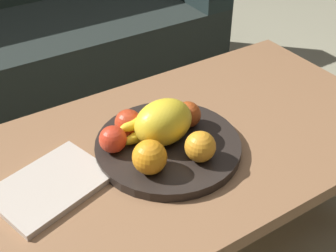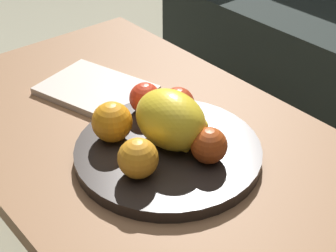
# 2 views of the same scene
# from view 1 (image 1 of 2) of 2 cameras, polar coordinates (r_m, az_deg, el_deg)

# --- Properties ---
(coffee_table) EXTENTS (1.30, 0.66, 0.44)m
(coffee_table) POSITION_cam_1_polar(r_m,az_deg,el_deg) (1.16, 0.07, -4.28)
(coffee_table) COLOR #906442
(coffee_table) RESTS_ON ground_plane
(couch) EXTENTS (1.70, 0.70, 0.90)m
(couch) POSITION_cam_1_polar(r_m,az_deg,el_deg) (2.08, -18.28, 10.58)
(couch) COLOR #212825
(couch) RESTS_ON ground_plane
(fruit_bowl) EXTENTS (0.37, 0.37, 0.03)m
(fruit_bowl) POSITION_cam_1_polar(r_m,az_deg,el_deg) (1.11, -0.00, -2.58)
(fruit_bowl) COLOR black
(fruit_bowl) RESTS_ON coffee_table
(melon_large_front) EXTENTS (0.16, 0.13, 0.11)m
(melon_large_front) POSITION_cam_1_polar(r_m,az_deg,el_deg) (1.08, -0.72, 0.60)
(melon_large_front) COLOR yellow
(melon_large_front) RESTS_ON fruit_bowl
(orange_front) EXTENTS (0.08, 0.08, 0.08)m
(orange_front) POSITION_cam_1_polar(r_m,az_deg,el_deg) (1.00, -2.41, -4.06)
(orange_front) COLOR orange
(orange_front) RESTS_ON fruit_bowl
(orange_left) EXTENTS (0.07, 0.07, 0.07)m
(orange_left) POSITION_cam_1_polar(r_m,az_deg,el_deg) (1.03, 4.21, -2.68)
(orange_left) COLOR orange
(orange_left) RESTS_ON fruit_bowl
(apple_front) EXTENTS (0.07, 0.07, 0.07)m
(apple_front) POSITION_cam_1_polar(r_m,az_deg,el_deg) (1.14, 2.58, 1.49)
(apple_front) COLOR #B04619
(apple_front) RESTS_ON fruit_bowl
(apple_left) EXTENTS (0.07, 0.07, 0.07)m
(apple_left) POSITION_cam_1_polar(r_m,az_deg,el_deg) (1.11, -5.18, 0.42)
(apple_left) COLOR #BD391C
(apple_left) RESTS_ON fruit_bowl
(apple_right) EXTENTS (0.07, 0.07, 0.07)m
(apple_right) POSITION_cam_1_polar(r_m,az_deg,el_deg) (1.07, -7.17, -1.72)
(apple_right) COLOR red
(apple_right) RESTS_ON fruit_bowl
(banana_bunch) EXTENTS (0.17, 0.10, 0.06)m
(banana_bunch) POSITION_cam_1_polar(r_m,az_deg,el_deg) (1.11, -2.47, -0.18)
(banana_bunch) COLOR yellow
(banana_bunch) RESTS_ON fruit_bowl
(magazine) EXTENTS (0.29, 0.24, 0.02)m
(magazine) POSITION_cam_1_polar(r_m,az_deg,el_deg) (1.05, -14.97, -7.46)
(magazine) COLOR beige
(magazine) RESTS_ON coffee_table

